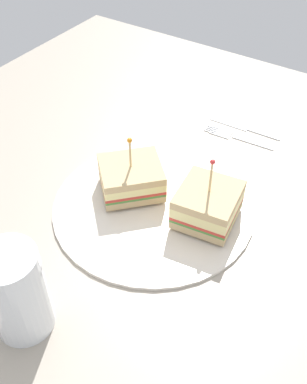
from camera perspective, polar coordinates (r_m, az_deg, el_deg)
The scene contains 7 objects.
ground_plane at distance 66.89cm, azimuth -0.00°, elevation -2.47°, with size 100.51×100.51×2.00cm, color #9E9384.
plate at distance 65.84cm, azimuth -0.00°, elevation -1.57°, with size 29.16×29.16×0.96cm, color silver.
sandwich_half_front at distance 66.12cm, azimuth -2.81°, elevation 1.82°, with size 11.73×11.74×9.32cm.
sandwich_half_back at distance 62.11cm, azimuth 6.83°, elevation -1.55°, with size 8.90×9.27×10.31cm.
drink_glass at distance 52.13cm, azimuth -16.77°, elevation -12.27°, with size 6.66×6.66×11.78cm.
fork at distance 80.25cm, azimuth 9.71°, elevation 7.00°, with size 12.47×2.41×0.35cm.
knife at distance 82.77cm, azimuth 11.00°, elevation 8.07°, with size 12.76×1.68×0.35cm.
Camera 1 is at (-25.40, 39.04, 47.01)cm, focal length 42.44 mm.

